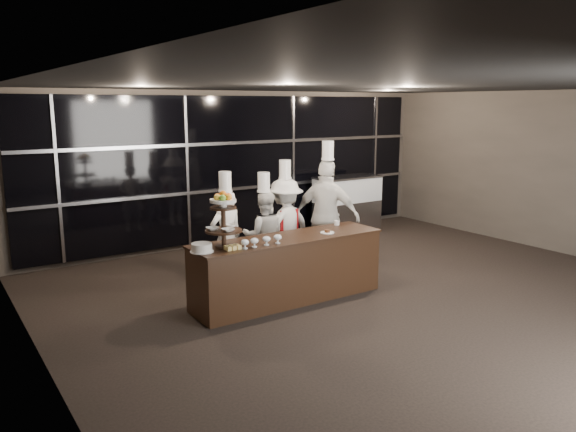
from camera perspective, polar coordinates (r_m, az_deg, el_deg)
room at (r=7.37m, az=14.43°, el=1.23°), size 10.00×10.00×10.00m
window_wall at (r=11.24m, az=-4.64°, el=4.94°), size 8.60×0.10×2.80m
buffet_counter at (r=7.95m, az=0.00°, el=-5.36°), size 2.84×0.74×0.92m
display_stand at (r=7.24m, az=-6.59°, el=0.04°), size 0.48×0.48×0.74m
compotes at (r=7.33m, az=-2.76°, el=-2.46°), size 0.61×0.11×0.12m
layer_cake at (r=7.14m, az=-8.76°, el=-3.20°), size 0.30×0.30×0.11m
pastry_squares at (r=7.20m, az=-5.65°, el=-3.19°), size 0.19×0.13×0.05m
small_plate at (r=8.09m, az=4.01°, el=-1.63°), size 0.20×0.20×0.05m
chef_cup at (r=8.63m, az=4.98°, el=-0.69°), size 0.08×0.08×0.07m
display_case at (r=12.07m, az=6.03°, el=1.43°), size 1.45×0.63×1.24m
chef_a at (r=8.68m, az=-6.29°, el=-1.96°), size 0.53×0.36×1.75m
chef_b at (r=8.85m, az=-2.44°, el=-1.89°), size 0.85×0.79×1.71m
chef_c at (r=9.14m, az=-0.30°, el=-0.98°), size 1.10×0.75×1.87m
chef_d at (r=9.19m, az=3.98°, el=0.02°), size 0.99×1.16×2.17m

